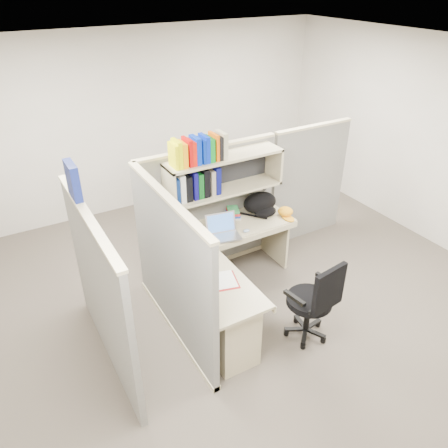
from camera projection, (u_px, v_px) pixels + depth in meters
ground at (247, 303)px, 5.06m from camera, size 6.00×6.00×0.00m
room_shell at (251, 175)px, 4.24m from camera, size 6.00×6.00×6.00m
cubicle at (199, 227)px, 4.79m from camera, size 3.79×1.84×1.95m
desk at (229, 299)px, 4.45m from camera, size 1.74×1.75×0.73m
laptop at (224, 228)px, 4.87m from camera, size 0.41×0.41×0.25m
backpack at (262, 204)px, 5.35m from camera, size 0.53×0.46×0.26m
orange_cap at (285, 211)px, 5.36m from camera, size 0.24×0.26×0.10m
snack_canister at (203, 262)px, 4.43m from camera, size 0.10×0.10×0.10m
tissue_box at (204, 292)px, 3.94m from camera, size 0.16×0.16×0.21m
mouse at (246, 231)px, 5.03m from camera, size 0.09×0.07×0.03m
paper_cup at (219, 219)px, 5.20m from camera, size 0.09×0.09×0.10m
book_stack at (233, 213)px, 5.33m from camera, size 0.23×0.26×0.11m
loose_paper at (225, 280)px, 4.26m from camera, size 0.27×0.32×0.00m
task_chair at (311, 312)px, 4.42m from camera, size 0.54×0.49×0.98m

